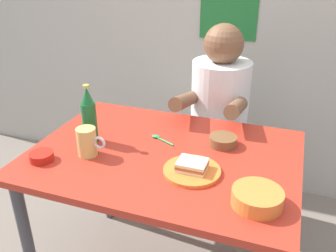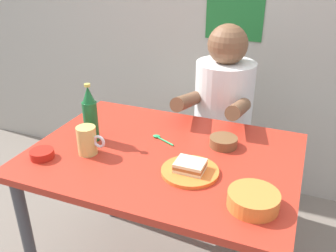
{
  "view_description": "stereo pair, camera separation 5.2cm",
  "coord_description": "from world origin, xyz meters",
  "px_view_note": "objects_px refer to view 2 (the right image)",
  "views": [
    {
      "loc": [
        0.46,
        -1.22,
        1.5
      ],
      "look_at": [
        0.0,
        0.05,
        0.84
      ],
      "focal_mm": 38.57,
      "sensor_mm": 36.0,
      "label": 1
    },
    {
      "loc": [
        0.51,
        -1.2,
        1.5
      ],
      "look_at": [
        0.0,
        0.05,
        0.84
      ],
      "focal_mm": 38.57,
      "sensor_mm": 36.0,
      "label": 2
    }
  ],
  "objects_px": {
    "sandwich": "(190,166)",
    "beer_mug": "(87,140)",
    "condiment_bowl_brown": "(223,141)",
    "stool": "(219,163)",
    "dining_table": "(164,171)",
    "person_seated": "(223,99)",
    "plate_orange": "(190,171)",
    "beer_bottle": "(90,115)"
  },
  "relations": [
    {
      "from": "dining_table",
      "to": "plate_orange",
      "type": "bearing_deg",
      "value": -34.58
    },
    {
      "from": "plate_orange",
      "to": "beer_bottle",
      "type": "relative_size",
      "value": 0.84
    },
    {
      "from": "stool",
      "to": "beer_mug",
      "type": "height_order",
      "value": "beer_mug"
    },
    {
      "from": "person_seated",
      "to": "plate_orange",
      "type": "distance_m",
      "value": 0.73
    },
    {
      "from": "sandwich",
      "to": "condiment_bowl_brown",
      "type": "xyz_separation_m",
      "value": [
        0.07,
        0.25,
        -0.01
      ]
    },
    {
      "from": "sandwich",
      "to": "condiment_bowl_brown",
      "type": "bearing_deg",
      "value": 75.48
    },
    {
      "from": "sandwich",
      "to": "beer_mug",
      "type": "relative_size",
      "value": 0.87
    },
    {
      "from": "plate_orange",
      "to": "sandwich",
      "type": "xyz_separation_m",
      "value": [
        0.0,
        0.0,
        0.02
      ]
    },
    {
      "from": "dining_table",
      "to": "plate_orange",
      "type": "relative_size",
      "value": 5.0
    },
    {
      "from": "dining_table",
      "to": "beer_mug",
      "type": "height_order",
      "value": "beer_mug"
    },
    {
      "from": "dining_table",
      "to": "condiment_bowl_brown",
      "type": "relative_size",
      "value": 9.17
    },
    {
      "from": "person_seated",
      "to": "sandwich",
      "type": "height_order",
      "value": "person_seated"
    },
    {
      "from": "plate_orange",
      "to": "sandwich",
      "type": "height_order",
      "value": "sandwich"
    },
    {
      "from": "person_seated",
      "to": "dining_table",
      "type": "bearing_deg",
      "value": -99.03
    },
    {
      "from": "stool",
      "to": "beer_bottle",
      "type": "height_order",
      "value": "beer_bottle"
    },
    {
      "from": "stool",
      "to": "person_seated",
      "type": "xyz_separation_m",
      "value": [
        0.0,
        -0.01,
        0.42
      ]
    },
    {
      "from": "beer_mug",
      "to": "plate_orange",
      "type": "bearing_deg",
      "value": 2.28
    },
    {
      "from": "dining_table",
      "to": "condiment_bowl_brown",
      "type": "bearing_deg",
      "value": 33.91
    },
    {
      "from": "condiment_bowl_brown",
      "to": "dining_table",
      "type": "bearing_deg",
      "value": -146.09
    },
    {
      "from": "plate_orange",
      "to": "beer_mug",
      "type": "xyz_separation_m",
      "value": [
        -0.44,
        -0.02,
        0.05
      ]
    },
    {
      "from": "beer_bottle",
      "to": "stool",
      "type": "bearing_deg",
      "value": 55.95
    },
    {
      "from": "stool",
      "to": "sandwich",
      "type": "distance_m",
      "value": 0.85
    },
    {
      "from": "dining_table",
      "to": "sandwich",
      "type": "height_order",
      "value": "sandwich"
    },
    {
      "from": "stool",
      "to": "condiment_bowl_brown",
      "type": "height_order",
      "value": "condiment_bowl_brown"
    },
    {
      "from": "plate_orange",
      "to": "person_seated",
      "type": "bearing_deg",
      "value": 94.27
    },
    {
      "from": "stool",
      "to": "plate_orange",
      "type": "bearing_deg",
      "value": -85.8
    },
    {
      "from": "stool",
      "to": "plate_orange",
      "type": "xyz_separation_m",
      "value": [
        0.05,
        -0.74,
        0.4
      ]
    },
    {
      "from": "dining_table",
      "to": "beer_bottle",
      "type": "xyz_separation_m",
      "value": [
        -0.34,
        -0.01,
        0.21
      ]
    },
    {
      "from": "beer_mug",
      "to": "person_seated",
      "type": "bearing_deg",
      "value": 62.6
    },
    {
      "from": "beer_mug",
      "to": "dining_table",
      "type": "bearing_deg",
      "value": 23.2
    },
    {
      "from": "beer_mug",
      "to": "beer_bottle",
      "type": "distance_m",
      "value": 0.13
    },
    {
      "from": "plate_orange",
      "to": "sandwich",
      "type": "distance_m",
      "value": 0.02
    },
    {
      "from": "plate_orange",
      "to": "beer_mug",
      "type": "height_order",
      "value": "beer_mug"
    },
    {
      "from": "sandwich",
      "to": "person_seated",
      "type": "bearing_deg",
      "value": 94.27
    },
    {
      "from": "sandwich",
      "to": "condiment_bowl_brown",
      "type": "distance_m",
      "value": 0.26
    },
    {
      "from": "plate_orange",
      "to": "condiment_bowl_brown",
      "type": "bearing_deg",
      "value": 75.48
    },
    {
      "from": "person_seated",
      "to": "beer_mug",
      "type": "relative_size",
      "value": 5.71
    },
    {
      "from": "plate_orange",
      "to": "beer_bottle",
      "type": "xyz_separation_m",
      "value": [
        -0.49,
        0.09,
        0.11
      ]
    },
    {
      "from": "condiment_bowl_brown",
      "to": "person_seated",
      "type": "bearing_deg",
      "value": 104.14
    },
    {
      "from": "dining_table",
      "to": "condiment_bowl_brown",
      "type": "xyz_separation_m",
      "value": [
        0.22,
        0.15,
        0.12
      ]
    },
    {
      "from": "beer_mug",
      "to": "condiment_bowl_brown",
      "type": "xyz_separation_m",
      "value": [
        0.5,
        0.27,
        -0.04
      ]
    },
    {
      "from": "condiment_bowl_brown",
      "to": "beer_bottle",
      "type": "bearing_deg",
      "value": -163.9
    }
  ]
}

